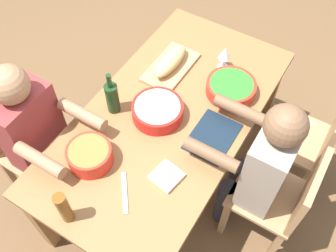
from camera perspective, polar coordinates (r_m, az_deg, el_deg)
The scene contains 18 objects.
ground_plane at distance 2.86m, azimuth -0.00°, elevation -7.35°, with size 8.00×8.00×0.00m, color brown.
dining_table at distance 2.30m, azimuth -0.00°, elevation 0.36°, with size 1.75×0.91×0.74m.
chair_near_center at distance 2.34m, azimuth 16.68°, elevation -10.18°, with size 0.40×0.40×0.85m.
diner_near_center at distance 2.16m, azimuth 13.58°, elevation -5.61°, with size 0.41×0.53×1.20m.
chair_far_left at distance 2.60m, azimuth -20.50°, elevation -1.98°, with size 0.40×0.40×0.85m.
diner_far_left at distance 2.33m, azimuth -18.88°, elevation -1.06°, with size 0.41×0.53×1.20m.
chair_near_right at distance 2.61m, azimuth 20.45°, elevation -1.75°, with size 0.40×0.40×0.85m.
serving_bowl_greens at distance 2.34m, azimuth 9.36°, elevation 5.71°, with size 0.30×0.30×0.08m.
serving_bowl_pasta at distance 2.19m, azimuth -1.57°, elevation 2.36°, with size 0.30×0.30×0.09m.
serving_bowl_fruit at distance 2.05m, azimuth -11.59°, elevation -4.22°, with size 0.24×0.24×0.11m.
cutting_board at distance 2.47m, azimuth 0.39°, elevation 8.75°, with size 0.40×0.22×0.02m, color tan.
bread_loaf at distance 2.43m, azimuth 0.40°, elevation 9.66°, with size 0.32×0.11×0.09m, color tan.
wine_bottle at distance 2.20m, azimuth -8.31°, elevation 4.27°, with size 0.08×0.08×0.29m.
beer_bottle at distance 1.88m, azimuth -15.25°, elevation -11.68°, with size 0.06×0.06×0.22m, color brown.
wine_glass at distance 2.43m, azimuth 8.45°, elevation 10.59°, with size 0.08×0.08×0.17m.
placemat_near_center at distance 2.16m, azimuth 6.66°, elevation -1.54°, with size 0.32×0.23×0.01m, color #142333.
carving_knife at distance 1.98m, azimuth -6.47°, elevation -9.86°, with size 0.23×0.02×0.01m, color silver.
napkin_stack at distance 2.00m, azimuth -0.20°, elevation -7.48°, with size 0.14×0.14×0.02m, color white.
Camera 1 is at (-1.15, -0.70, 2.52)m, focal length 40.93 mm.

